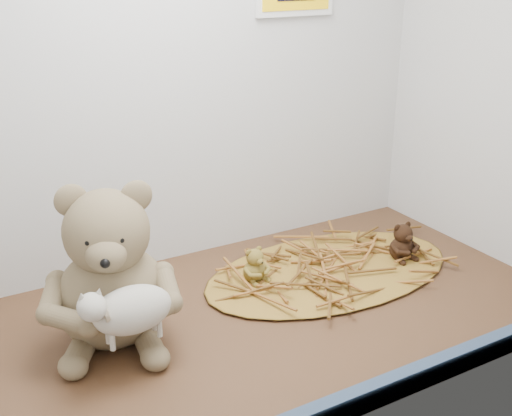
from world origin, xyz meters
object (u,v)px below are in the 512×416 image
toy_lamb (132,310)px  mini_teddy_brown (402,240)px  main_teddy (110,265)px  mini_teddy_tan (254,263)px

toy_lamb → mini_teddy_brown: 61.88cm
main_teddy → mini_teddy_brown: size_ratio=3.46×
main_teddy → mini_teddy_brown: (61.06, -1.57, -8.78)cm
toy_lamb → main_teddy: bearing=90.0°
toy_lamb → mini_teddy_tan: bearing=27.0°
main_teddy → toy_lamb: 10.42cm
main_teddy → mini_teddy_brown: bearing=17.9°
mini_teddy_tan → mini_teddy_brown: (31.39, -6.79, 0.52)cm
toy_lamb → mini_teddy_brown: toy_lamb is taller
mini_teddy_brown → main_teddy: bearing=178.0°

